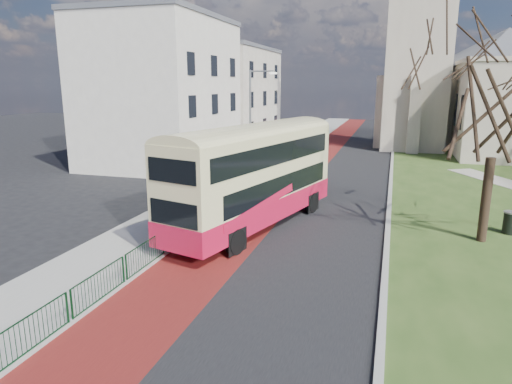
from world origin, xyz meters
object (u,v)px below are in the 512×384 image
at_px(winter_tree_near, 499,87).
at_px(litter_bin, 510,223).
at_px(streetlamp, 252,118).
at_px(bus, 255,172).

xyz_separation_m(winter_tree_near, litter_bin, (1.47, 1.53, -6.39)).
bearing_deg(litter_bin, streetlamp, 148.69).
xyz_separation_m(streetlamp, bus, (3.95, -12.28, -1.73)).
xyz_separation_m(streetlamp, winter_tree_near, (14.61, -11.31, 2.39)).
bearing_deg(winter_tree_near, bus, -174.78).
bearing_deg(bus, winter_tree_near, 20.11).
distance_m(streetlamp, winter_tree_near, 18.63).
xyz_separation_m(bus, litter_bin, (12.14, 2.50, -2.27)).
relative_size(bus, winter_tree_near, 1.23).
bearing_deg(streetlamp, litter_bin, -31.31).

